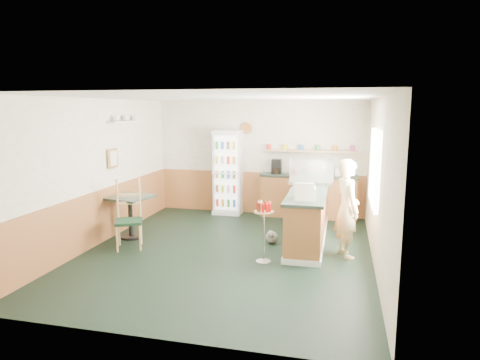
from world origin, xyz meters
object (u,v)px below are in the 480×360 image
(display_case, at_px, (312,171))
(condiment_stand, at_px, (264,221))
(shopkeeper, at_px, (347,209))
(drinks_fridge, at_px, (228,172))
(cafe_table, at_px, (130,209))
(cash_register, at_px, (305,193))
(cafe_chair, at_px, (131,212))

(display_case, height_order, condiment_stand, display_case)
(display_case, bearing_deg, shopkeeper, -62.98)
(drinks_fridge, relative_size, cafe_table, 2.24)
(shopkeeper, bearing_deg, display_case, 4.94)
(drinks_fridge, relative_size, shopkeeper, 1.19)
(drinks_fridge, distance_m, cash_register, 3.40)
(cash_register, bearing_deg, cafe_table, 167.75)
(condiment_stand, relative_size, cafe_chair, 0.81)
(drinks_fridge, relative_size, cafe_chair, 1.62)
(drinks_fridge, bearing_deg, shopkeeper, -42.13)
(condiment_stand, xyz_separation_m, cafe_chair, (-2.51, 0.24, -0.05))
(shopkeeper, distance_m, condiment_stand, 1.46)
(shopkeeper, bearing_deg, condiment_stand, 92.51)
(cash_register, distance_m, cafe_chair, 3.17)
(cash_register, height_order, condiment_stand, cash_register)
(drinks_fridge, height_order, cafe_chair, drinks_fridge)
(drinks_fridge, xyz_separation_m, cafe_chair, (-1.07, -2.86, -0.36))
(cafe_table, distance_m, cafe_chair, 0.56)
(cash_register, relative_size, cafe_chair, 0.31)
(drinks_fridge, distance_m, shopkeeper, 3.73)
(display_case, xyz_separation_m, cafe_chair, (-3.13, -1.73, -0.61))
(cafe_table, bearing_deg, drinks_fridge, 60.55)
(display_case, distance_m, cafe_chair, 3.63)
(display_case, relative_size, cafe_chair, 0.71)
(drinks_fridge, xyz_separation_m, shopkeeper, (2.76, -2.50, -0.16))
(drinks_fridge, distance_m, display_case, 2.36)
(drinks_fridge, xyz_separation_m, cafe_table, (-1.34, -2.37, -0.42))
(cash_register, relative_size, cafe_table, 0.43)
(cash_register, distance_m, condiment_stand, 0.85)
(condiment_stand, bearing_deg, cash_register, 32.99)
(drinks_fridge, xyz_separation_m, condiment_stand, (1.44, -3.10, -0.31))
(drinks_fridge, bearing_deg, condiment_stand, -65.10)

